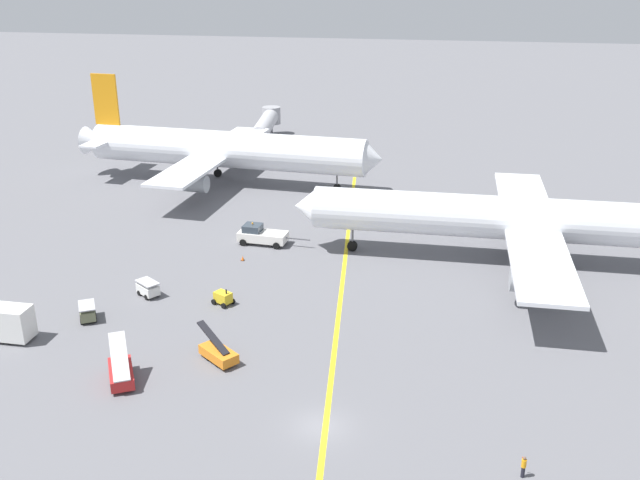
# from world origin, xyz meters

# --- Properties ---
(ground_plane) EXTENTS (600.00, 600.00, 0.00)m
(ground_plane) POSITION_xyz_m (0.00, 0.00, 0.00)
(ground_plane) COLOR slate
(taxiway_stripe) EXTENTS (13.32, 119.37, 0.01)m
(taxiway_stripe) POSITION_xyz_m (-0.71, 10.00, 0.00)
(taxiway_stripe) COLOR yellow
(taxiway_stripe) RESTS_ON ground
(airliner_at_gate_left) EXTENTS (51.51, 38.85, 17.16)m
(airliner_at_gate_left) POSITION_xyz_m (-27.45, 62.06, 5.73)
(airliner_at_gate_left) COLOR white
(airliner_at_gate_left) RESTS_ON ground
(airliner_being_pushed) EXTENTS (53.23, 43.78, 17.14)m
(airliner_being_pushed) POSITION_xyz_m (16.85, 36.94, 5.52)
(airliner_being_pushed) COLOR white
(airliner_being_pushed) RESTS_ON ground
(pushback_tug) EXTENTS (9.57, 3.40, 2.81)m
(pushback_tug) POSITION_xyz_m (-14.79, 37.09, 1.19)
(pushback_tug) COLOR white
(pushback_tug) RESTS_ON ground
(gse_catering_truck_tall) EXTENTS (5.85, 2.42, 3.50)m
(gse_catering_truck_tall) POSITION_xyz_m (-32.76, 8.06, 1.76)
(gse_catering_truck_tall) COLOR gray
(gse_catering_truck_tall) RESTS_ON ground
(gse_baggage_cart_near_cluster) EXTENTS (3.14, 2.87, 1.71)m
(gse_baggage_cart_near_cluster) POSITION_xyz_m (-22.98, 19.72, 0.86)
(gse_baggage_cart_near_cluster) COLOR silver
(gse_baggage_cart_near_cluster) RESTS_ON ground
(gse_stair_truck_yellow) EXTENTS (3.91, 4.91, 4.06)m
(gse_stair_truck_yellow) POSITION_xyz_m (-18.30, 3.06, 1.03)
(gse_stair_truck_yellow) COLOR red
(gse_stair_truck_yellow) RESTS_ON ground
(gse_gpu_cart_small) EXTENTS (2.61, 2.40, 1.90)m
(gse_gpu_cart_small) POSITION_xyz_m (-14.24, 19.23, 0.79)
(gse_gpu_cart_small) COLOR gold
(gse_gpu_cart_small) RESTS_ON ground
(gse_belt_loader_portside) EXTENTS (4.66, 3.99, 3.02)m
(gse_belt_loader_portside) POSITION_xyz_m (-11.09, 8.01, 0.83)
(gse_belt_loader_portside) COLOR orange
(gse_belt_loader_portside) RESTS_ON ground
(gse_baggage_cart_trailing) EXTENTS (2.73, 3.15, 1.71)m
(gse_baggage_cart_trailing) POSITION_xyz_m (-26.79, 13.27, 0.86)
(gse_baggage_cart_trailing) COLOR #666B4C
(gse_baggage_cart_trailing) RESTS_ON ground
(ground_crew_marshaller_foreground) EXTENTS (0.36, 0.49, 1.74)m
(ground_crew_marshaller_foreground) POSITION_xyz_m (15.23, -3.22, 0.91)
(ground_crew_marshaller_foreground) COLOR black
(ground_crew_marshaller_foreground) RESTS_ON ground
(traffic_cone_nose_right) EXTENTS (0.44, 0.44, 0.60)m
(traffic_cone_nose_right) POSITION_xyz_m (-15.61, 31.20, 0.28)
(traffic_cone_nose_right) COLOR orange
(traffic_cone_nose_right) RESTS_ON ground
(jet_bridge) EXTENTS (5.77, 20.76, 5.80)m
(jet_bridge) POSITION_xyz_m (-28.07, 91.20, 4.03)
(jet_bridge) COLOR #B7B7BC
(jet_bridge) RESTS_ON ground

